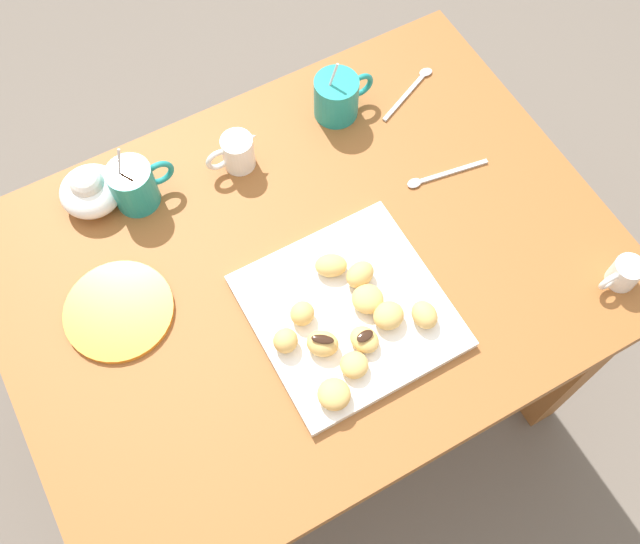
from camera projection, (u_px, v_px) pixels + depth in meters
The scene contains 24 objects.
ground_plane at pixel (311, 386), 1.93m from camera, with size 8.00×8.00×0.00m, color #665B51.
dining_table at pixel (308, 293), 1.40m from camera, with size 1.08×0.79×0.72m.
pastry_plate_square at pixel (349, 311), 1.24m from camera, with size 0.32×0.32×0.02m, color white.
coffee_mug_teal_left at pixel (134, 184), 1.31m from camera, with size 0.12×0.08×0.14m.
coffee_mug_teal_right at pixel (337, 96), 1.40m from camera, with size 0.12×0.09×0.13m.
cream_pitcher_white at pixel (237, 151), 1.35m from camera, with size 0.10×0.06×0.07m.
ice_cream_bowl at pixel (90, 190), 1.32m from camera, with size 0.11×0.11×0.08m.
chocolate_sauce_pitcher at pixel (625, 273), 1.25m from camera, with size 0.09×0.05×0.06m.
saucer_orange_left at pixel (119, 311), 1.24m from camera, with size 0.19×0.19×0.01m, color orange.
loose_spoon_near_saucer at pixel (413, 87), 1.46m from camera, with size 0.15×0.08×0.01m.
loose_spoon_by_plate at pixel (438, 176), 1.37m from camera, with size 0.16×0.04×0.01m.
beignet_0 at pixel (302, 313), 1.21m from camera, with size 0.04×0.04×0.04m, color #E5B260.
beignet_1 at pixel (389, 316), 1.21m from camera, with size 0.05×0.05×0.04m, color #E5B260.
beignet_2 at pixel (354, 365), 1.17m from camera, with size 0.05×0.05×0.03m, color #E5B260.
beignet_3 at pixel (368, 299), 1.22m from camera, with size 0.05×0.05×0.03m, color #E5B260.
beignet_4 at pixel (360, 274), 1.24m from camera, with size 0.05×0.04×0.04m, color #E5B260.
beignet_5 at pixel (323, 344), 1.19m from camera, with size 0.05×0.04×0.04m, color #E5B260.
chocolate_drizzle_5 at pixel (323, 339), 1.17m from camera, with size 0.04×0.02×0.01m, color black.
beignet_6 at pixel (331, 265), 1.25m from camera, with size 0.04×0.06×0.03m, color #E5B260.
beignet_7 at pixel (334, 394), 1.15m from camera, with size 0.05×0.05×0.03m, color #E5B260.
beignet_8 at pixel (285, 341), 1.19m from camera, with size 0.04×0.04×0.04m, color #E5B260.
beignet_9 at pixel (364, 340), 1.19m from camera, with size 0.04×0.05×0.03m, color #E5B260.
chocolate_drizzle_9 at pixel (365, 336), 1.18m from camera, with size 0.03×0.02×0.01m, color black.
beignet_10 at pixel (424, 315), 1.21m from camera, with size 0.05×0.04×0.04m, color #E5B260.
Camera 1 is at (-0.26, -0.52, 1.87)m, focal length 40.95 mm.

